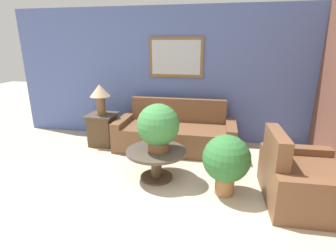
# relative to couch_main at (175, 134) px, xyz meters

# --- Properties ---
(ground_plane) EXTENTS (20.00, 20.00, 0.00)m
(ground_plane) POSITION_rel_couch_main_xyz_m (-0.01, -2.60, -0.29)
(ground_plane) COLOR #BCAD93
(wall_back) EXTENTS (7.01, 0.09, 2.60)m
(wall_back) POSITION_rel_couch_main_xyz_m (-0.01, 0.61, 1.02)
(wall_back) COLOR #5166A8
(wall_back) RESTS_ON ground_plane
(couch_main) EXTENTS (2.20, 0.91, 0.90)m
(couch_main) POSITION_rel_couch_main_xyz_m (0.00, 0.00, 0.00)
(couch_main) COLOR brown
(couch_main) RESTS_ON ground_plane
(armchair) EXTENTS (0.96, 1.17, 0.90)m
(armchair) POSITION_rel_couch_main_xyz_m (1.84, -1.43, -0.00)
(armchair) COLOR brown
(armchair) RESTS_ON ground_plane
(coffee_table) EXTENTS (0.87, 0.87, 0.45)m
(coffee_table) POSITION_rel_couch_main_xyz_m (-0.08, -1.21, 0.04)
(coffee_table) COLOR #4C3823
(coffee_table) RESTS_ON ground_plane
(side_table) EXTENTS (0.53, 0.53, 0.62)m
(side_table) POSITION_rel_couch_main_xyz_m (-1.43, -0.08, 0.02)
(side_table) COLOR #4C3823
(side_table) RESTS_ON ground_plane
(table_lamp) EXTENTS (0.38, 0.38, 0.57)m
(table_lamp) POSITION_rel_couch_main_xyz_m (-1.43, -0.08, 0.71)
(table_lamp) COLOR brown
(table_lamp) RESTS_ON side_table
(potted_plant_on_table) EXTENTS (0.60, 0.60, 0.68)m
(potted_plant_on_table) POSITION_rel_couch_main_xyz_m (-0.04, -1.21, 0.52)
(potted_plant_on_table) COLOR brown
(potted_plant_on_table) RESTS_ON coffee_table
(potted_plant_floor) EXTENTS (0.62, 0.62, 0.82)m
(potted_plant_floor) POSITION_rel_couch_main_xyz_m (0.91, -1.45, 0.19)
(potted_plant_floor) COLOR #9E6B42
(potted_plant_floor) RESTS_ON ground_plane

